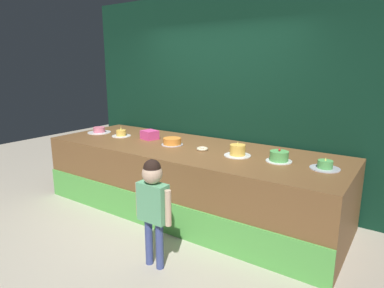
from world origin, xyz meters
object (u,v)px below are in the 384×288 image
Objects in this scene: pink_box at (150,135)px; cake_center_right at (238,151)px; donut at (202,149)px; cake_left at (121,134)px; cake_right at (279,157)px; cake_far_right at (325,166)px; cake_center_left at (172,142)px; child_figure at (153,199)px; cake_far_left at (99,131)px.

cake_center_right is at bearing -4.11° from pink_box.
cake_left is (-1.45, 0.02, 0.02)m from donut.
cake_right is 0.48m from cake_far_right.
pink_box is 0.49m from cake_center_left.
cake_right is (1.45, 0.04, 0.01)m from cake_center_left.
cake_right is at bearing 59.90° from child_figure.
cake_far_right reaches higher than cake_far_left.
cake_far_right is at bearing 0.37° from cake_right.
pink_box reaches higher than cake_center_left.
pink_box is (-1.20, 1.32, 0.24)m from child_figure.
cake_far_right is at bearing 2.18° from donut.
donut is 0.48× the size of cake_far_right.
cake_right is (0.48, 0.04, -0.00)m from cake_center_right.
cake_far_right is (1.93, 0.04, -0.01)m from cake_center_left.
pink_box is at bearing 132.19° from child_figure.
child_figure reaches higher than cake_right.
cake_far_right reaches higher than donut.
donut is (-0.23, 1.21, 0.19)m from child_figure.
pink_box is 0.76× the size of cake_left.
cake_far_left is 0.48m from cake_left.
cake_center_left is at bearing -178.47° from cake_right.
cake_far_right is (2.41, -0.06, -0.03)m from pink_box.
cake_far_left reaches higher than donut.
cake_left reaches higher than pink_box.
cake_center_left is at bearing -0.22° from cake_far_left.
child_figure is 3.44× the size of cake_center_right.
pink_box is at bearing 168.45° from cake_center_left.
pink_box is 0.97m from cake_far_left.
cake_center_right is (1.45, -0.10, -0.00)m from pink_box.
donut is 1.93m from cake_far_left.
donut is 1.45m from cake_far_right.
child_figure is at bearing -133.82° from cake_far_right.
child_figure is at bearing -120.10° from cake_right.
donut is (0.96, -0.11, -0.05)m from pink_box.
cake_far_left is 1.45m from cake_center_left.
cake_center_right is at bearing -0.46° from cake_left.
cake_left is at bearing 143.73° from child_figure.
pink_box is at bearing 178.65° from cake_far_right.
cake_right is at bearing 5.21° from cake_center_right.
pink_box reaches higher than cake_far_right.
cake_center_left is (-0.72, 1.22, 0.22)m from child_figure.
cake_center_right is (0.48, 0.01, 0.04)m from donut.
cake_left is at bearing 179.08° from donut.
cake_center_right reaches higher than cake_far_left.
cake_center_right is at bearing 0.94° from donut.
cake_center_left is at bearing 179.68° from cake_center_right.
cake_right is at bearing 0.68° from cake_left.
cake_far_right is (1.21, 1.26, 0.21)m from child_figure.
cake_left is 0.98× the size of cake_center_left.
cake_left is at bearing 0.51° from cake_far_left.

